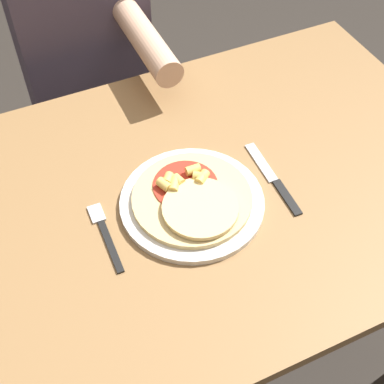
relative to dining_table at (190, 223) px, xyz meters
name	(u,v)px	position (x,y,z in m)	size (l,w,h in m)	color
ground_plane	(191,346)	(0.00, 0.00, -0.66)	(8.00, 8.00, 0.00)	#2D2823
dining_table	(190,223)	(0.00, 0.00, 0.00)	(1.29, 0.83, 0.77)	olive
plate	(192,202)	(-0.01, -0.03, 0.12)	(0.30, 0.30, 0.01)	silver
pizza	(193,198)	(-0.01, -0.04, 0.14)	(0.25, 0.25, 0.04)	#DBBC7A
fork	(105,232)	(-0.20, -0.03, 0.11)	(0.03, 0.18, 0.00)	black
knife	(274,179)	(0.18, -0.04, 0.11)	(0.03, 0.22, 0.00)	black
person_diner	(85,52)	(-0.03, 0.67, 0.04)	(0.36, 0.52, 1.21)	#2D2D38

